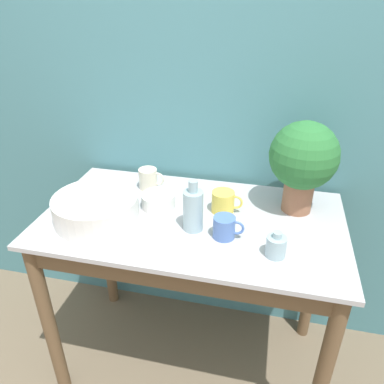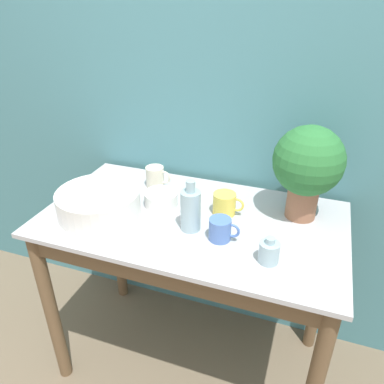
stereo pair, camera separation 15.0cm
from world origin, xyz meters
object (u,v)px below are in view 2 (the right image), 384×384
mug_yellow (225,204)px  mug_blue (221,229)px  mug_cream (155,177)px  bottle_short (269,252)px  bottle_tall (191,209)px  potted_plant (308,165)px  bowl_wash_large (99,203)px  bowl_small_enamel_white (161,199)px

mug_yellow → mug_blue: bearing=-79.7°
mug_yellow → mug_cream: bearing=161.3°
bottle_short → mug_cream: 0.71m
bottle_tall → bottle_short: (0.32, -0.10, -0.05)m
potted_plant → mug_cream: potted_plant is taller
bowl_wash_large → mug_cream: bearing=68.7°
potted_plant → mug_blue: size_ratio=3.28×
potted_plant → mug_yellow: (-0.30, -0.09, -0.19)m
potted_plant → mug_cream: bearing=176.5°
bottle_tall → bowl_small_enamel_white: 0.23m
bottle_tall → mug_yellow: bearing=58.3°
mug_blue → mug_cream: bearing=142.9°
mug_blue → mug_yellow: bearing=100.3°
potted_plant → bottle_tall: bearing=-148.8°
bowl_wash_large → bottle_short: (0.72, -0.07, -0.01)m
potted_plant → bowl_wash_large: potted_plant is taller
bottle_short → mug_yellow: 0.34m
mug_cream → mug_blue: bearing=-37.1°
potted_plant → bowl_wash_large: (-0.80, -0.26, -0.18)m
bottle_tall → bottle_short: bearing=-16.9°
mug_yellow → potted_plant: bearing=15.9°
bottle_short → mug_cream: (-0.60, 0.38, 0.01)m
mug_blue → bowl_small_enamel_white: bearing=153.5°
bowl_wash_large → bottle_tall: (0.40, 0.02, 0.04)m
potted_plant → bowl_small_enamel_white: bearing=-169.1°
potted_plant → mug_blue: 0.43m
bowl_wash_large → mug_blue: size_ratio=2.89×
bowl_small_enamel_white → mug_blue: bearing=-26.5°
bottle_short → bowl_small_enamel_white: 0.56m
mug_cream → bowl_small_enamel_white: mug_cream is taller
mug_blue → mug_cream: (-0.41, 0.31, 0.01)m
potted_plant → bottle_short: bearing=-102.6°
potted_plant → bowl_small_enamel_white: 0.63m
bottle_tall → mug_cream: bottle_tall is taller
mug_cream → mug_yellow: bearing=-18.7°
potted_plant → bowl_wash_large: bearing=-161.6°
mug_yellow → bowl_small_enamel_white: bearing=-174.6°
bottle_short → bowl_small_enamel_white: (-0.51, 0.23, -0.01)m
bowl_wash_large → mug_blue: bowl_wash_large is taller
potted_plant → bowl_small_enamel_white: size_ratio=2.69×
mug_yellow → bowl_small_enamel_white: mug_yellow is taller
potted_plant → mug_blue: (-0.27, -0.27, -0.19)m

